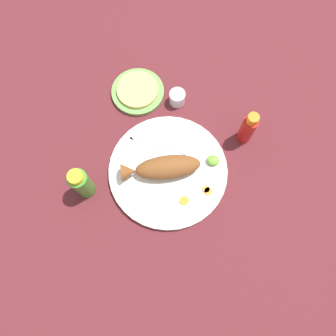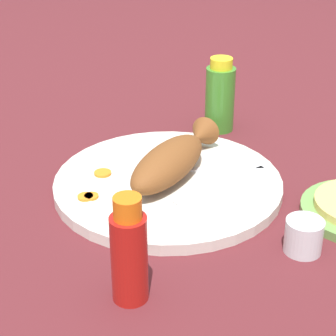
% 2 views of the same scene
% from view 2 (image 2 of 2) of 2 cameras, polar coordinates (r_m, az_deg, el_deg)
% --- Properties ---
extents(ground_plane, '(4.00, 4.00, 0.00)m').
position_cam_2_polar(ground_plane, '(0.98, 0.00, -1.96)').
color(ground_plane, '#561E23').
extents(main_plate, '(0.37, 0.37, 0.02)m').
position_cam_2_polar(main_plate, '(0.98, 0.00, -1.50)').
color(main_plate, silver).
rests_on(main_plate, ground_plane).
extents(fried_fish, '(0.24, 0.14, 0.06)m').
position_cam_2_polar(fried_fish, '(0.97, 0.41, 0.81)').
color(fried_fish, brown).
rests_on(fried_fish, main_plate).
extents(fork_near, '(0.16, 0.12, 0.00)m').
position_cam_2_polar(fork_near, '(1.00, 5.03, -0.03)').
color(fork_near, silver).
rests_on(fork_near, main_plate).
extents(fork_far, '(0.19, 0.03, 0.00)m').
position_cam_2_polar(fork_far, '(0.96, 5.66, -1.38)').
color(fork_far, silver).
rests_on(fork_far, main_plate).
extents(carrot_slice_near, '(0.03, 0.03, 0.00)m').
position_cam_2_polar(carrot_slice_near, '(0.99, -6.15, -0.47)').
color(carrot_slice_near, orange).
rests_on(carrot_slice_near, main_plate).
extents(carrot_slice_mid, '(0.02, 0.02, 0.00)m').
position_cam_2_polar(carrot_slice_mid, '(0.93, -7.75, -2.69)').
color(carrot_slice_mid, orange).
rests_on(carrot_slice_mid, main_plate).
extents(carrot_slice_far, '(0.02, 0.02, 0.00)m').
position_cam_2_polar(carrot_slice_far, '(0.93, -7.20, -2.64)').
color(carrot_slice_far, orange).
rests_on(carrot_slice_far, main_plate).
extents(lime_wedge_main, '(0.04, 0.03, 0.02)m').
position_cam_2_polar(lime_wedge_main, '(0.86, -3.88, -4.58)').
color(lime_wedge_main, '#6BB233').
rests_on(lime_wedge_main, main_plate).
extents(hot_sauce_bottle_red, '(0.04, 0.04, 0.14)m').
position_cam_2_polar(hot_sauce_bottle_red, '(0.72, -3.67, -7.97)').
color(hot_sauce_bottle_red, '#B21914').
rests_on(hot_sauce_bottle_red, ground_plane).
extents(hot_sauce_bottle_green, '(0.06, 0.06, 0.14)m').
position_cam_2_polar(hot_sauce_bottle_green, '(1.17, 4.90, 6.71)').
color(hot_sauce_bottle_green, '#3D8428').
rests_on(hot_sauce_bottle_green, ground_plane).
extents(salt_cup, '(0.05, 0.05, 0.05)m').
position_cam_2_polar(salt_cup, '(0.85, 12.59, -6.41)').
color(salt_cup, silver).
rests_on(salt_cup, ground_plane).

